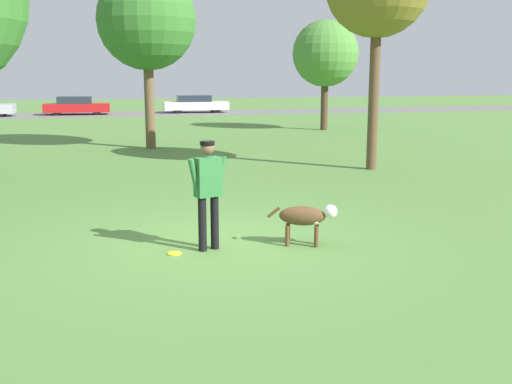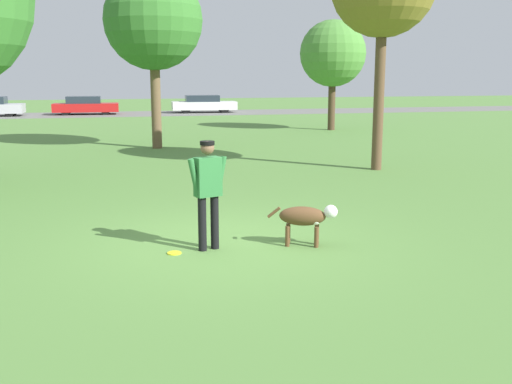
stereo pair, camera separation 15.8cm
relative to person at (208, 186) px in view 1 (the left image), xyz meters
name	(u,v)px [view 1 (the left image)]	position (x,y,z in m)	size (l,w,h in m)	color
ground_plane	(221,243)	(0.26, 0.30, -1.02)	(120.00, 120.00, 0.00)	#56843D
far_road_strip	(123,114)	(0.26, 33.87, -1.01)	(120.00, 6.00, 0.01)	slate
person	(208,186)	(0.00, 0.00, 0.00)	(0.66, 0.33, 1.72)	black
dog	(306,217)	(1.55, -0.16, -0.55)	(1.09, 0.59, 0.68)	brown
frisbee	(175,253)	(-0.55, -0.09, -1.01)	(0.22, 0.22, 0.02)	yellow
tree_far_right	(325,54)	(9.36, 19.00, 2.68)	(3.21, 3.21, 5.32)	#4C3826
tree_mid_center	(147,21)	(0.34, 13.52, 3.58)	(3.56, 3.56, 6.40)	brown
parked_car_red	(77,106)	(-2.81, 34.00, -0.40)	(4.41, 1.91, 1.25)	red
parked_car_white	(195,104)	(5.39, 34.06, -0.39)	(4.66, 1.92, 1.25)	white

